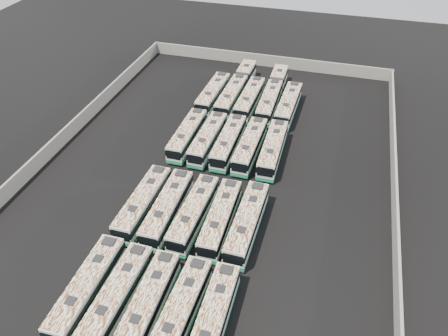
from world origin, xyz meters
TOP-DOWN VIEW (x-y plane):
  - ground at (0.00, 0.00)m, footprint 140.00×140.00m
  - perimeter_wall at (0.00, 0.00)m, footprint 45.20×73.20m
  - bus_front_far_left at (-5.52, -19.13)m, footprint 2.48×11.22m
  - bus_front_left at (-2.47, -19.24)m, footprint 2.51×11.07m
  - bus_front_center at (0.58, -19.22)m, footprint 2.47×10.89m
  - bus_front_right at (3.64, -19.21)m, footprint 2.60×11.05m
  - bus_front_far_right at (6.64, -19.05)m, footprint 2.46×10.88m
  - bus_midfront_far_left at (-5.44, -6.97)m, footprint 2.45×11.14m
  - bus_midfront_left at (-2.44, -6.99)m, footprint 2.54×11.22m
  - bus_midfront_center at (0.62, -6.90)m, footprint 2.59×11.00m
  - bus_midfront_right at (3.69, -6.82)m, footprint 2.51×10.85m
  - bus_midfront_far_right at (6.68, -6.74)m, footprint 2.52×11.27m
  - bus_midback_far_left at (-5.44, 7.77)m, footprint 2.29×10.79m
  - bus_midback_left at (-2.38, 7.64)m, footprint 2.45×10.86m
  - bus_midback_center at (0.55, 7.67)m, footprint 2.34×10.89m
  - bus_midback_right at (3.57, 7.61)m, footprint 2.50×11.04m
  - bus_midback_far_right at (6.69, 7.68)m, footprint 2.52×11.10m
  - bus_back_far_left at (-5.52, 20.14)m, footprint 2.63×11.14m
  - bus_back_left at (-2.38, 23.10)m, footprint 2.70×17.38m
  - bus_back_center at (0.54, 20.14)m, footprint 2.56×11.12m
  - bus_back_right at (3.67, 23.00)m, footprint 2.54×17.04m
  - bus_back_far_right at (6.73, 19.98)m, footprint 2.60×11.16m

SIDE VIEW (x-z plane):
  - ground at x=0.00m, z-range 0.00..0.00m
  - perimeter_wall at x=0.00m, z-range 0.00..2.20m
  - bus_midback_far_left at x=-5.44m, z-range 0.03..3.07m
  - bus_midfront_right at x=3.69m, z-range 0.03..3.08m
  - bus_midback_left at x=-2.38m, z-range 0.03..3.08m
  - bus_front_far_right at x=6.64m, z-range 0.03..3.09m
  - bus_front_center at x=0.58m, z-range 0.03..3.09m
  - bus_midback_center at x=0.55m, z-range 0.03..3.10m
  - bus_back_right at x=3.67m, z-range 0.03..3.12m
  - bus_midfront_center at x=0.62m, z-range 0.03..3.12m
  - bus_front_right at x=3.64m, z-range 0.03..3.13m
  - bus_midback_right at x=3.57m, z-range 0.03..3.13m
  - bus_front_left at x=-2.47m, z-range 0.04..3.14m
  - bus_midback_far_right at x=6.69m, z-range 0.04..3.15m
  - bus_back_center at x=0.54m, z-range 0.04..3.16m
  - bus_back_far_left at x=-5.52m, z-range 0.04..3.16m
  - bus_back_far_right at x=6.73m, z-range 0.04..3.16m
  - bus_midfront_far_left at x=-5.44m, z-range 0.04..3.17m
  - bus_back_left at x=-2.38m, z-range 0.03..3.18m
  - bus_midfront_left at x=-2.44m, z-range 0.04..3.19m
  - bus_front_far_left at x=-5.52m, z-range 0.04..3.19m
  - bus_midfront_far_right at x=6.68m, z-range 0.04..3.20m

